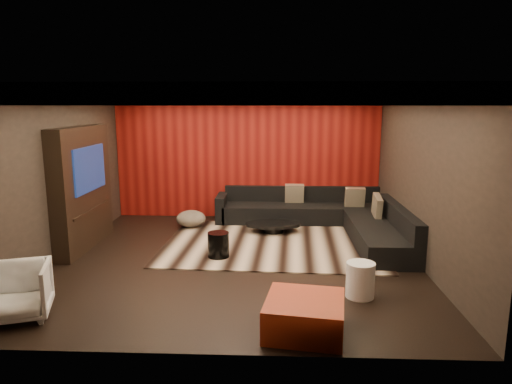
{
  "coord_description": "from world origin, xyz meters",
  "views": [
    {
      "loc": [
        0.64,
        -7.36,
        2.6
      ],
      "look_at": [
        0.3,
        0.6,
        1.05
      ],
      "focal_mm": 32.0,
      "sensor_mm": 36.0,
      "label": 1
    }
  ],
  "objects_px": {
    "drum_stool": "(218,245)",
    "coffee_table": "(273,227)",
    "orange_ottoman": "(305,315)",
    "armchair": "(18,292)",
    "white_side_table": "(360,280)",
    "sectional_sofa": "(328,218)"
  },
  "relations": [
    {
      "from": "drum_stool",
      "to": "armchair",
      "type": "distance_m",
      "value": 3.18
    },
    {
      "from": "armchair",
      "to": "sectional_sofa",
      "type": "height_order",
      "value": "sectional_sofa"
    },
    {
      "from": "armchair",
      "to": "coffee_table",
      "type": "bearing_deg",
      "value": 32.39
    },
    {
      "from": "sectional_sofa",
      "to": "armchair",
      "type": "bearing_deg",
      "value": -135.79
    },
    {
      "from": "white_side_table",
      "to": "sectional_sofa",
      "type": "xyz_separation_m",
      "value": [
        -0.07,
        3.32,
        0.02
      ]
    },
    {
      "from": "white_side_table",
      "to": "armchair",
      "type": "xyz_separation_m",
      "value": [
        -4.31,
        -0.8,
        0.09
      ]
    },
    {
      "from": "orange_ottoman",
      "to": "armchair",
      "type": "xyz_separation_m",
      "value": [
        -3.49,
        0.2,
        0.14
      ]
    },
    {
      "from": "armchair",
      "to": "white_side_table",
      "type": "bearing_deg",
      "value": -8.48
    },
    {
      "from": "white_side_table",
      "to": "coffee_table",
      "type": "bearing_deg",
      "value": 111.18
    },
    {
      "from": "white_side_table",
      "to": "sectional_sofa",
      "type": "relative_size",
      "value": 0.13
    },
    {
      "from": "coffee_table",
      "to": "white_side_table",
      "type": "bearing_deg",
      "value": -68.82
    },
    {
      "from": "coffee_table",
      "to": "white_side_table",
      "type": "height_order",
      "value": "white_side_table"
    },
    {
      "from": "armchair",
      "to": "sectional_sofa",
      "type": "distance_m",
      "value": 5.91
    },
    {
      "from": "white_side_table",
      "to": "armchair",
      "type": "bearing_deg",
      "value": -169.48
    },
    {
      "from": "drum_stool",
      "to": "orange_ottoman",
      "type": "xyz_separation_m",
      "value": [
        1.31,
        -2.51,
        -0.04
      ]
    },
    {
      "from": "drum_stool",
      "to": "coffee_table",
      "type": "bearing_deg",
      "value": 59.66
    },
    {
      "from": "orange_ottoman",
      "to": "armchair",
      "type": "distance_m",
      "value": 3.5
    },
    {
      "from": "white_side_table",
      "to": "armchair",
      "type": "distance_m",
      "value": 4.38
    },
    {
      "from": "coffee_table",
      "to": "sectional_sofa",
      "type": "distance_m",
      "value": 1.16
    },
    {
      "from": "coffee_table",
      "to": "orange_ottoman",
      "type": "height_order",
      "value": "orange_ottoman"
    },
    {
      "from": "white_side_table",
      "to": "drum_stool",
      "type": "bearing_deg",
      "value": 144.65
    },
    {
      "from": "drum_stool",
      "to": "sectional_sofa",
      "type": "height_order",
      "value": "sectional_sofa"
    }
  ]
}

